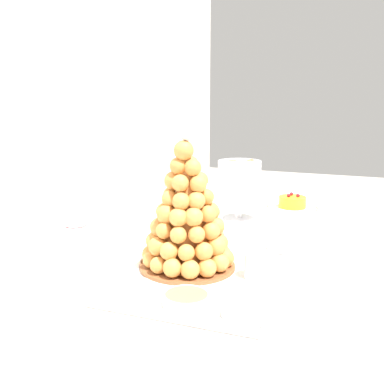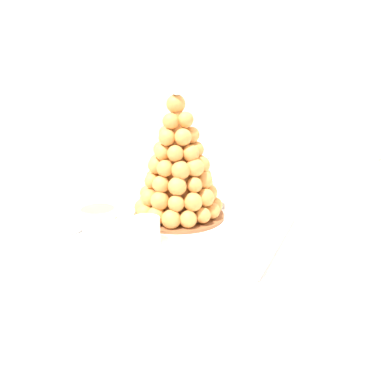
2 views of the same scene
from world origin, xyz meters
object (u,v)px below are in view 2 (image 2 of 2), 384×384
croquembouche (178,167)px  creme_brulee_ramekin (98,212)px  serving_tray (169,227)px  dessert_cup_left (70,221)px  dessert_cup_centre (235,248)px  dessert_cup_mid_left (146,231)px  wine_glass (201,152)px

croquembouche → creme_brulee_ramekin: bearing=-158.6°
serving_tray → dessert_cup_left: 0.24m
dessert_cup_left → dessert_cup_centre: 0.41m
serving_tray → dessert_cup_mid_left: 0.11m
croquembouche → dessert_cup_centre: bearing=-41.0°
croquembouche → dessert_cup_left: (-0.20, -0.18, -0.11)m
dessert_cup_mid_left → dessert_cup_centre: size_ratio=1.01×
serving_tray → wine_glass: wine_glass is taller
croquembouche → wine_glass: 0.29m
croquembouche → dessert_cup_mid_left: 0.20m
wine_glass → dessert_cup_centre: bearing=-61.1°
dessert_cup_mid_left → wine_glass: wine_glass is taller
serving_tray → dessert_cup_centre: 0.24m
dessert_cup_centre → wine_glass: size_ratio=0.39×
creme_brulee_ramekin → wine_glass: 0.40m
dessert_cup_centre → creme_brulee_ramekin: bearing=165.3°
croquembouche → creme_brulee_ramekin: 0.24m
dessert_cup_centre → dessert_cup_left: bearing=179.7°
dessert_cup_mid_left → dessert_cup_centre: (0.21, -0.01, -0.00)m
creme_brulee_ramekin → wine_glass: wine_glass is taller
serving_tray → dessert_cup_left: (-0.21, -0.11, 0.03)m
dessert_cup_centre → dessert_cup_mid_left: bearing=178.3°
croquembouche → dessert_cup_centre: croquembouche is taller
serving_tray → dessert_cup_mid_left: bearing=-92.9°
dessert_cup_left → wine_glass: bearing=71.7°
serving_tray → dessert_cup_left: size_ratio=10.47×
dessert_cup_centre → creme_brulee_ramekin: dessert_cup_centre is taller
dessert_cup_left → dessert_cup_centre: dessert_cup_centre is taller
wine_glass → dessert_cup_left: bearing=-108.3°
croquembouche → wine_glass: bearing=99.9°
serving_tray → wine_glass: 0.37m
dessert_cup_mid_left → creme_brulee_ramekin: 0.22m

